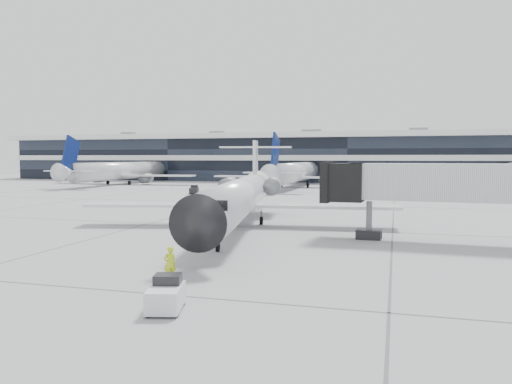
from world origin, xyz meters
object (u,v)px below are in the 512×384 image
(ramp_worker, at_px, (170,264))
(jet_bridge, at_px, (466,184))
(regional_jet, at_px, (241,195))
(baggage_tug, at_px, (166,295))

(ramp_worker, bearing_deg, jet_bridge, -175.66)
(regional_jet, height_order, ramp_worker, regional_jet)
(ramp_worker, distance_m, baggage_tug, 4.39)
(regional_jet, distance_m, jet_bridge, 17.01)
(jet_bridge, xyz_separation_m, baggage_tug, (-12.42, -18.14, -3.37))
(baggage_tug, bearing_deg, jet_bridge, 41.06)
(jet_bridge, relative_size, ramp_worker, 10.55)
(regional_jet, relative_size, baggage_tug, 14.48)
(regional_jet, distance_m, baggage_tug, 22.55)
(regional_jet, xyz_separation_m, baggage_tug, (4.06, -22.10, -1.96))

